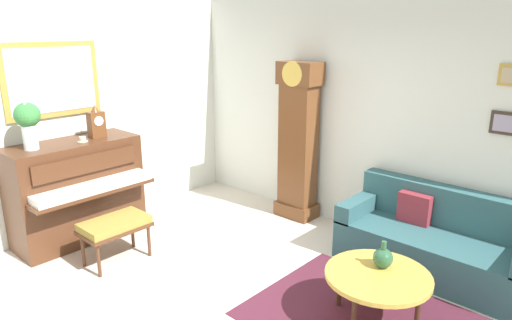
{
  "coord_description": "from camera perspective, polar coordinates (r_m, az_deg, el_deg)",
  "views": [
    {
      "loc": [
        2.68,
        -2.41,
        2.44
      ],
      "look_at": [
        -0.42,
        0.99,
        1.09
      ],
      "focal_mm": 32.2,
      "sensor_mm": 36.0,
      "label": 1
    }
  ],
  "objects": [
    {
      "name": "coffee_table",
      "position": [
        4.07,
        14.9,
        -13.9
      ],
      "size": [
        0.88,
        0.88,
        0.46
      ],
      "color": "gold",
      "rests_on": "ground_plane"
    },
    {
      "name": "grandfather_clock",
      "position": [
        5.89,
        5.24,
        1.8
      ],
      "size": [
        0.52,
        0.34,
        2.03
      ],
      "color": "brown",
      "rests_on": "ground_plane"
    },
    {
      "name": "piano_bench",
      "position": [
        5.11,
        -17.13,
        -7.85
      ],
      "size": [
        0.42,
        0.7,
        0.48
      ],
      "color": "#4C2B19",
      "rests_on": "ground_plane"
    },
    {
      "name": "teacup",
      "position": [
        5.53,
        -20.75,
        2.37
      ],
      "size": [
        0.12,
        0.12,
        0.06
      ],
      "color": "beige",
      "rests_on": "piano"
    },
    {
      "name": "ground_plane",
      "position": [
        4.38,
        -4.88,
        -18.31
      ],
      "size": [
        6.4,
        6.0,
        0.1
      ],
      "primitive_type": "cube",
      "color": "beige"
    },
    {
      "name": "mantel_clock",
      "position": [
        5.67,
        -19.23,
        4.39
      ],
      "size": [
        0.13,
        0.18,
        0.38
      ],
      "color": "brown",
      "rests_on": "piano"
    },
    {
      "name": "wall_back",
      "position": [
        5.61,
        13.11,
        5.27
      ],
      "size": [
        5.3,
        0.13,
        2.8
      ],
      "color": "silver",
      "rests_on": "ground_plane"
    },
    {
      "name": "green_jug",
      "position": [
        4.12,
        15.49,
        -11.63
      ],
      "size": [
        0.17,
        0.17,
        0.24
      ],
      "color": "#234C33",
      "rests_on": "coffee_table"
    },
    {
      "name": "couch",
      "position": [
        5.1,
        21.5,
        -9.49
      ],
      "size": [
        1.9,
        0.8,
        0.84
      ],
      "color": "#2D565B",
      "rests_on": "ground_plane"
    },
    {
      "name": "flower_vase",
      "position": [
        5.34,
        -26.49,
        4.44
      ],
      "size": [
        0.26,
        0.26,
        0.58
      ],
      "color": "silver",
      "rests_on": "piano"
    },
    {
      "name": "piano",
      "position": [
        5.73,
        -21.31,
        -3.55
      ],
      "size": [
        0.87,
        1.44,
        1.18
      ],
      "color": "#4C2B19",
      "rests_on": "ground_plane"
    },
    {
      "name": "wall_left",
      "position": [
        5.89,
        -22.8,
        5.04
      ],
      "size": [
        0.13,
        4.9,
        2.8
      ],
      "color": "silver",
      "rests_on": "ground_plane"
    }
  ]
}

